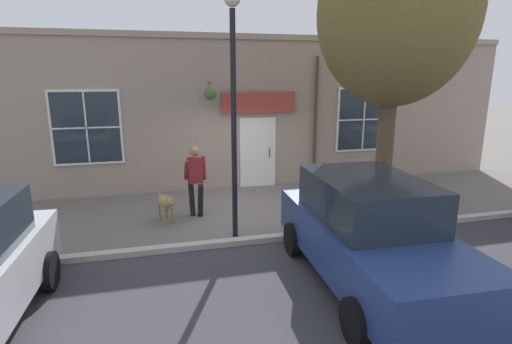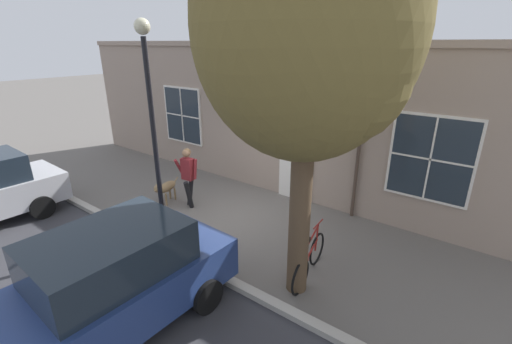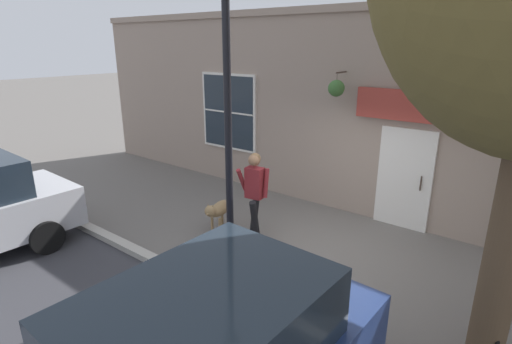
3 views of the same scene
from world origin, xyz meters
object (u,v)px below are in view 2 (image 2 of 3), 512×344
object	(u,v)px
street_tree_by_curb	(314,36)
parked_car_mid_block	(106,286)
pedestrian_walking	(188,172)
dog_on_leash	(166,188)
leaning_bicycle	(309,260)
street_lamp	(151,105)

from	to	relation	value
street_tree_by_curb	parked_car_mid_block	size ratio (longest dim) A/B	1.52
pedestrian_walking	dog_on_leash	bearing A→B (deg)	-70.44
parked_car_mid_block	pedestrian_walking	bearing A→B (deg)	-148.75
pedestrian_walking	parked_car_mid_block	size ratio (longest dim) A/B	0.40
leaning_bicycle	parked_car_mid_block	distance (m)	3.70
leaning_bicycle	parked_car_mid_block	world-z (taller)	parked_car_mid_block
street_tree_by_curb	pedestrian_walking	bearing A→B (deg)	-105.79
pedestrian_walking	leaning_bicycle	xyz separation A→B (m)	(0.76, 4.25, -0.67)
dog_on_leash	street_lamp	world-z (taller)	street_lamp
dog_on_leash	parked_car_mid_block	bearing A→B (deg)	40.25
street_tree_by_curb	street_lamp	xyz separation A→B (m)	(0.25, -3.66, -1.32)
pedestrian_walking	parked_car_mid_block	world-z (taller)	parked_car_mid_block
dog_on_leash	parked_car_mid_block	xyz separation A→B (m)	(3.65, 3.09, 0.40)
dog_on_leash	leaning_bicycle	xyz separation A→B (m)	(0.50, 4.97, -0.10)
leaning_bicycle	pedestrian_walking	bearing A→B (deg)	-100.12
leaning_bicycle	street_lamp	distance (m)	4.61
street_tree_by_curb	street_lamp	size ratio (longest dim) A/B	1.36
dog_on_leash	street_lamp	distance (m)	3.26
pedestrian_walking	street_tree_by_curb	size ratio (longest dim) A/B	0.26
pedestrian_walking	street_tree_by_curb	world-z (taller)	street_tree_by_curb
street_tree_by_curb	dog_on_leash	bearing A→B (deg)	-100.85
street_lamp	parked_car_mid_block	bearing A→B (deg)	35.10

